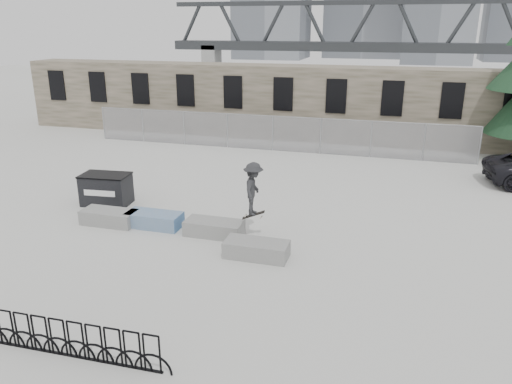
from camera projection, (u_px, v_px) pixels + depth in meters
The scene contains 11 objects.
ground at pixel (184, 233), 17.43m from camera, with size 120.00×120.00×0.00m, color beige.
stone_wall at pixel (288, 102), 31.48m from camera, with size 36.00×2.58×4.50m.
chainlink_fence at pixel (273, 133), 28.47m from camera, with size 22.06×0.06×2.02m.
planter_far_left at pixel (109, 217), 18.18m from camera, with size 2.00×0.90×0.52m.
planter_center_left at pixel (154, 219), 17.94m from camera, with size 2.00×0.90×0.52m.
planter_center_right at pixel (214, 227), 17.21m from camera, with size 2.00×0.90×0.52m.
planter_offset at pixel (256, 249), 15.59m from camera, with size 2.00×0.90×0.52m.
dumpster at pixel (106, 189), 20.07m from camera, with size 2.01×1.34×1.26m.
bike_rack at pixel (67, 339), 10.87m from camera, with size 4.94×0.16×0.90m.
truss_bridge at pixel (432, 47), 63.49m from camera, with size 70.00×3.00×9.80m.
skateboarder at pixel (253, 189), 16.55m from camera, with size 0.79×1.23×1.99m.
Camera 1 is at (6.89, -14.71, 6.97)m, focal length 35.00 mm.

